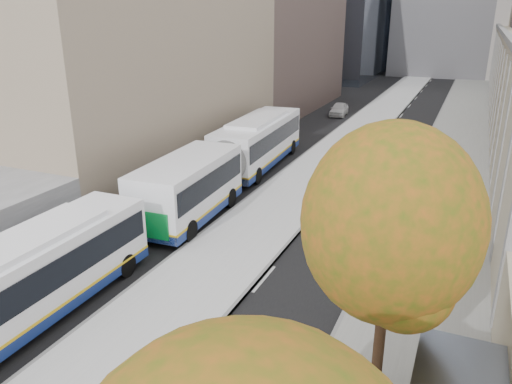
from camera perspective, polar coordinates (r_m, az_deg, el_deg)
The scene contains 5 objects.
bus_platform at distance 35.47m, azimuth 8.28°, elevation 3.61°, with size 4.25×150.00×0.15m, color #BBBBBB.
sidewalk at distance 34.37m, azimuth 21.21°, elevation 1.85°, with size 4.75×150.00×0.08m, color gray.
tree_c at distance 11.94m, azimuth 15.18°, elevation -3.59°, with size 4.20×4.20×7.28m.
bus_far at distance 29.81m, azimuth -2.60°, elevation 3.96°, with size 3.74×18.98×3.14m.
distant_car at distance 51.80m, azimuth 9.48°, elevation 9.32°, with size 1.53×3.81×1.30m, color silver.
Camera 1 is at (4.98, 2.07, 9.86)m, focal length 35.00 mm.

